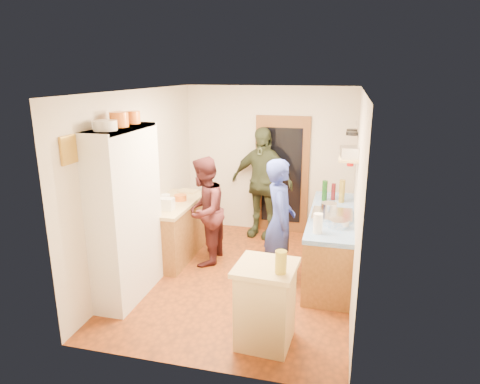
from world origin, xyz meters
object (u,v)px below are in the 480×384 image
at_px(right_counter_base, 330,245).
at_px(island_base, 265,307).
at_px(hutch_body, 126,215).
at_px(person_back, 262,183).
at_px(person_hob, 282,222).
at_px(person_left, 207,211).

bearing_deg(right_counter_base, island_base, -107.31).
height_order(right_counter_base, island_base, island_base).
relative_size(hutch_body, person_back, 1.14).
bearing_deg(person_back, person_hob, -57.01).
xyz_separation_m(hutch_body, right_counter_base, (2.50, 1.30, -0.68)).
relative_size(hutch_body, person_left, 1.34).
relative_size(island_base, person_hob, 0.50).
bearing_deg(person_back, island_base, -65.34).
relative_size(island_base, person_back, 0.44).
height_order(island_base, person_hob, person_hob).
relative_size(island_base, person_left, 0.52).
bearing_deg(island_base, person_back, 101.92).
distance_m(hutch_body, person_hob, 2.05).
bearing_deg(island_base, person_left, 124.57).
xyz_separation_m(right_counter_base, person_left, (-1.84, -0.10, 0.40)).
bearing_deg(person_left, person_back, 154.24).
relative_size(right_counter_base, island_base, 2.56).
bearing_deg(person_back, person_left, -102.50).
relative_size(hutch_body, person_hob, 1.27).
distance_m(right_counter_base, island_base, 2.00).
xyz_separation_m(hutch_body, person_back, (1.26, 2.46, -0.13)).
height_order(hutch_body, right_counter_base, hutch_body).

